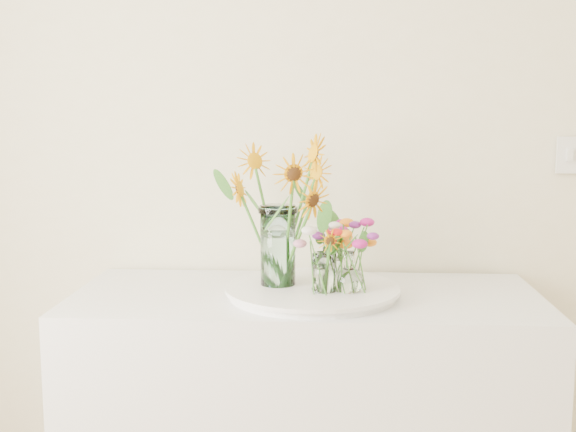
# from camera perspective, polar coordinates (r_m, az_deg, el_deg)

# --- Properties ---
(tray) EXTENTS (0.49, 0.49, 0.02)m
(tray) POSITION_cam_1_polar(r_m,az_deg,el_deg) (2.14, 1.94, -6.05)
(tray) COLOR white
(tray) RESTS_ON counter
(mason_jar) EXTENTS (0.14, 0.14, 0.24)m
(mason_jar) POSITION_cam_1_polar(r_m,az_deg,el_deg) (2.14, -0.80, -2.39)
(mason_jar) COLOR silver
(mason_jar) RESTS_ON tray
(sunflower_bouquet) EXTENTS (0.72, 0.72, 0.46)m
(sunflower_bouquet) POSITION_cam_1_polar(r_m,az_deg,el_deg) (2.12, -0.81, 0.44)
(sunflower_bouquet) COLOR orange
(sunflower_bouquet) RESTS_ON tray
(small_vase_a) EXTENTS (0.09, 0.09, 0.12)m
(small_vase_a) POSITION_cam_1_polar(r_m,az_deg,el_deg) (2.07, 2.88, -4.53)
(small_vase_a) COLOR white
(small_vase_a) RESTS_ON tray
(wildflower_posy_a) EXTENTS (0.20, 0.20, 0.21)m
(wildflower_posy_a) POSITION_cam_1_polar(r_m,az_deg,el_deg) (2.06, 2.89, -3.31)
(wildflower_posy_a) COLOR orange
(wildflower_posy_a) RESTS_ON tray
(small_vase_b) EXTENTS (0.10, 0.10, 0.12)m
(small_vase_b) POSITION_cam_1_polar(r_m,az_deg,el_deg) (2.07, 4.84, -4.45)
(small_vase_b) COLOR white
(small_vase_b) RESTS_ON tray
(wildflower_posy_b) EXTENTS (0.20, 0.20, 0.21)m
(wildflower_posy_b) POSITION_cam_1_polar(r_m,az_deg,el_deg) (2.06, 4.86, -3.23)
(wildflower_posy_b) COLOR orange
(wildflower_posy_b) RESTS_ON tray
(small_vase_c) EXTENTS (0.07, 0.07, 0.11)m
(small_vase_c) POSITION_cam_1_polar(r_m,az_deg,el_deg) (2.21, 3.56, -3.82)
(small_vase_c) COLOR white
(small_vase_c) RESTS_ON tray
(wildflower_posy_c) EXTENTS (0.17, 0.17, 0.20)m
(wildflower_posy_c) POSITION_cam_1_polar(r_m,az_deg,el_deg) (2.20, 3.57, -2.68)
(wildflower_posy_c) COLOR orange
(wildflower_posy_c) RESTS_ON tray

